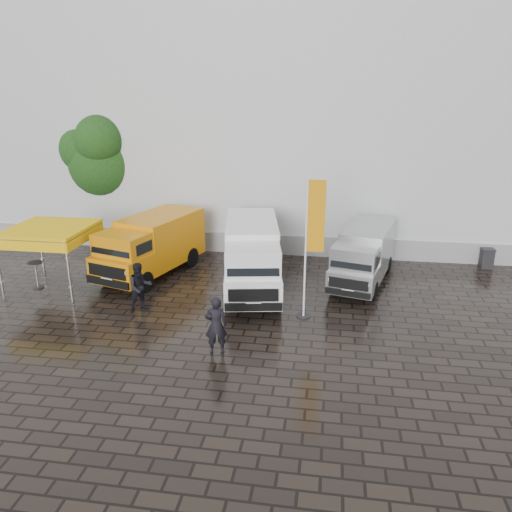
{
  "coord_description": "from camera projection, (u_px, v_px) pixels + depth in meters",
  "views": [
    {
      "loc": [
        1.35,
        -15.84,
        8.0
      ],
      "look_at": [
        -1.43,
        2.2,
        1.81
      ],
      "focal_mm": 35.0,
      "sensor_mm": 36.0,
      "label": 1
    }
  ],
  "objects": [
    {
      "name": "canopy_tent",
      "position": [
        49.0,
        231.0,
        20.44
      ],
      "size": [
        3.17,
        3.17,
        2.58
      ],
      "color": "silver",
      "rests_on": "ground"
    },
    {
      "name": "ground",
      "position": [
        287.0,
        326.0,
        17.59
      ],
      "size": [
        120.0,
        120.0,
        0.0
      ],
      "primitive_type": "plane",
      "color": "black",
      "rests_on": "ground"
    },
    {
      "name": "person_tent",
      "position": [
        140.0,
        287.0,
        18.57
      ],
      "size": [
        1.16,
        1.12,
        1.88
      ],
      "primitive_type": "imported",
      "rotation": [
        0.0,
        0.0,
        0.66
      ],
      "color": "black",
      "rests_on": "ground"
    },
    {
      "name": "van_yellow",
      "position": [
        151.0,
        247.0,
        22.02
      ],
      "size": [
        3.71,
        6.0,
        2.59
      ],
      "primitive_type": null,
      "rotation": [
        0.0,
        0.0,
        -0.3
      ],
      "color": "orange",
      "rests_on": "ground"
    },
    {
      "name": "van_white",
      "position": [
        252.0,
        258.0,
        20.41
      ],
      "size": [
        3.16,
        6.56,
        2.72
      ],
      "primitive_type": null,
      "rotation": [
        0.0,
        0.0,
        0.17
      ],
      "color": "white",
      "rests_on": "ground"
    },
    {
      "name": "wheelie_bin",
      "position": [
        487.0,
        258.0,
        23.18
      ],
      "size": [
        0.57,
        0.57,
        0.93
      ],
      "primitive_type": "cube",
      "rotation": [
        0.0,
        0.0,
        0.01
      ],
      "color": "black",
      "rests_on": "ground"
    },
    {
      "name": "van_silver",
      "position": [
        364.0,
        257.0,
        21.2
      ],
      "size": [
        3.1,
        5.67,
        2.34
      ],
      "primitive_type": null,
      "rotation": [
        0.0,
        0.0,
        -0.25
      ],
      "color": "#9EA1A2",
      "rests_on": "ground"
    },
    {
      "name": "exhibition_hall",
      "position": [
        346.0,
        122.0,
        30.35
      ],
      "size": [
        44.0,
        16.0,
        12.0
      ],
      "primitive_type": "cube",
      "color": "silver",
      "rests_on": "ground"
    },
    {
      "name": "tree",
      "position": [
        105.0,
        157.0,
        26.39
      ],
      "size": [
        3.91,
        4.0,
        7.01
      ],
      "color": "black",
      "rests_on": "ground"
    },
    {
      "name": "person_front",
      "position": [
        216.0,
        325.0,
        15.54
      ],
      "size": [
        0.8,
        0.62,
        1.92
      ],
      "primitive_type": "imported",
      "rotation": [
        0.0,
        0.0,
        3.4
      ],
      "color": "black",
      "rests_on": "ground"
    },
    {
      "name": "flagpole",
      "position": [
        311.0,
        240.0,
        17.35
      ],
      "size": [
        0.88,
        0.5,
        5.28
      ],
      "color": "black",
      "rests_on": "ground"
    },
    {
      "name": "hall_plinth",
      "position": [
        342.0,
        248.0,
        24.58
      ],
      "size": [
        44.0,
        0.15,
        1.0
      ],
      "primitive_type": "cube",
      "color": "gray",
      "rests_on": "ground"
    },
    {
      "name": "cocktail_table",
      "position": [
        37.0,
        275.0,
        20.78
      ],
      "size": [
        0.6,
        0.6,
        1.15
      ],
      "primitive_type": "cylinder",
      "color": "black",
      "rests_on": "ground"
    }
  ]
}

